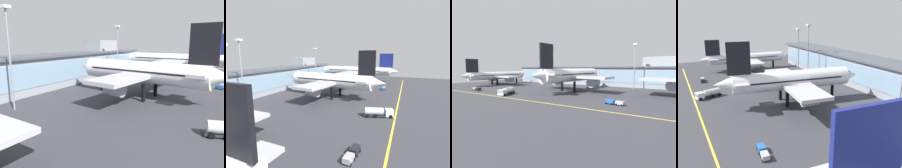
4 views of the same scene
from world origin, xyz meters
TOP-DOWN VIEW (x-y plane):
  - ground_plane at (0.00, 0.00)m, footprint 180.00×180.00m
  - taxiway_centreline_stripe at (0.00, -22.00)m, footprint 144.00×0.50m
  - terminal_building at (1.86, 42.56)m, footprint 125.26×14.00m
  - airliner_near_left at (-55.21, 8.80)m, footprint 34.08×47.21m
  - airliner_near_right at (1.84, 7.24)m, footprint 39.52×49.58m
  - fuel_tanker_truck at (-15.46, -17.34)m, footprint 5.26×9.35m
  - baggage_tug_near at (-38.99, -15.99)m, footprint 5.70×2.11m
  - service_truck_far at (27.93, -12.75)m, footprint 5.73×2.29m
  - apron_light_mast_west at (26.27, 29.00)m, footprint 1.80×1.80m
  - apron_light_mast_centre at (-31.44, 27.49)m, footprint 1.80×1.80m
  - apron_light_mast_east at (-24.97, 29.06)m, footprint 1.80×1.80m

SIDE VIEW (x-z plane):
  - ground_plane at x=0.00m, z-range 0.00..0.00m
  - taxiway_centreline_stripe at x=0.00m, z-range 0.00..0.01m
  - baggage_tug_near at x=-38.99m, z-range 0.09..1.49m
  - service_truck_far at x=27.93m, z-range 0.09..1.49m
  - fuel_tanker_truck at x=-15.46m, z-range 0.06..2.96m
  - airliner_near_left at x=-55.21m, z-range -2.19..14.08m
  - terminal_building at x=1.86m, z-range -2.12..15.06m
  - airliner_near_right at x=1.84m, z-range -2.76..17.96m
  - apron_light_mast_centre at x=-31.44m, z-range 3.58..25.96m
  - apron_light_mast_west at x=26.27m, z-range 3.63..26.89m
  - apron_light_mast_east at x=-24.97m, z-range 3.68..28.05m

